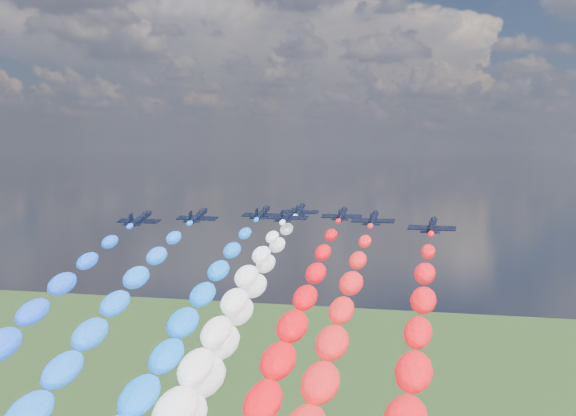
% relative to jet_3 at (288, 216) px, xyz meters
% --- Properties ---
extents(jet_0, '(9.02, 12.30, 4.95)m').
position_rel_jet_3_xyz_m(jet_0, '(-27.95, -14.53, 0.00)').
color(jet_0, black).
extents(jet_1, '(8.92, 12.22, 4.95)m').
position_rel_jet_3_xyz_m(jet_1, '(-18.55, -5.87, 0.00)').
color(jet_1, black).
extents(trail_1, '(6.98, 117.95, 49.10)m').
position_rel_jet_3_xyz_m(trail_1, '(-18.55, -66.31, -22.07)').
color(trail_1, '#166AF9').
extents(jet_2, '(9.08, 12.34, 4.95)m').
position_rel_jet_3_xyz_m(jet_2, '(-7.05, 4.57, 0.00)').
color(jet_2, black).
extents(trail_2, '(6.98, 117.95, 49.10)m').
position_rel_jet_3_xyz_m(trail_2, '(-7.05, -55.86, -22.07)').
color(trail_2, '#0E6CF5').
extents(jet_3, '(9.69, 12.77, 4.95)m').
position_rel_jet_3_xyz_m(jet_3, '(0.00, 0.00, 0.00)').
color(jet_3, black).
extents(trail_3, '(6.98, 117.95, 49.10)m').
position_rel_jet_3_xyz_m(trail_3, '(0.00, -60.43, -22.07)').
color(trail_3, white).
extents(jet_4, '(9.53, 12.66, 4.95)m').
position_rel_jet_3_xyz_m(jet_4, '(-0.56, 14.54, 0.00)').
color(jet_4, black).
extents(trail_4, '(6.98, 117.95, 49.10)m').
position_rel_jet_3_xyz_m(trail_4, '(-0.56, -45.90, -22.07)').
color(trail_4, silver).
extents(jet_5, '(9.10, 12.35, 4.95)m').
position_rel_jet_3_xyz_m(jet_5, '(10.93, 5.98, 0.00)').
color(jet_5, black).
extents(trail_5, '(6.98, 117.95, 49.10)m').
position_rel_jet_3_xyz_m(trail_5, '(10.93, -54.46, -22.07)').
color(trail_5, red).
extents(jet_6, '(8.94, 12.24, 4.95)m').
position_rel_jet_3_xyz_m(jet_6, '(18.90, -2.57, 0.00)').
color(jet_6, black).
extents(jet_7, '(9.52, 12.65, 4.95)m').
position_rel_jet_3_xyz_m(jet_7, '(31.37, -13.94, 0.00)').
color(jet_7, black).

